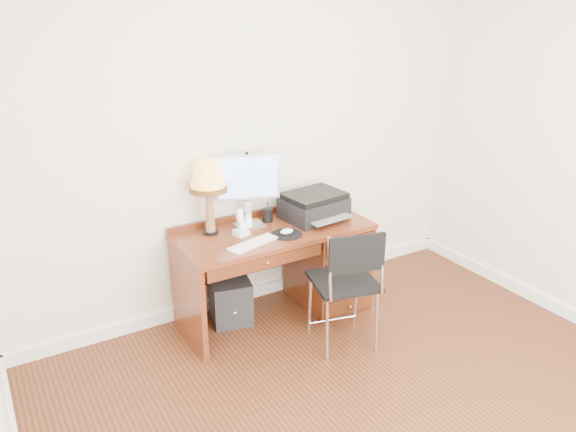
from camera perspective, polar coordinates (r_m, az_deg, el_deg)
ground at (r=3.71m, az=10.01°, el=-19.46°), size 4.00×4.00×0.00m
room_shell at (r=4.07m, az=4.18°, el=-14.13°), size 4.00×4.00×4.00m
desk at (r=4.59m, az=2.14°, el=-4.41°), size 1.50×0.67×0.75m
monitor at (r=4.28m, az=-4.24°, el=3.54°), size 0.47×0.24×0.56m
keyboard at (r=4.04m, az=-3.58°, el=-2.80°), size 0.41×0.21×0.02m
mouse_pad at (r=4.19m, az=-0.13°, el=-1.74°), size 0.23×0.23×0.05m
printer at (r=4.49m, az=2.64°, el=1.06°), size 0.51×0.42×0.21m
leg_lamp at (r=4.12m, az=-8.13°, el=3.58°), size 0.28×0.28×0.57m
phone at (r=4.18m, az=-4.82°, el=-1.20°), size 0.12×0.12×0.20m
pen_cup at (r=4.43m, az=-2.09°, el=0.10°), size 0.08×0.08×0.10m
chair at (r=4.00m, az=6.31°, el=-6.09°), size 0.54×0.54×0.94m
equipment_box at (r=4.50m, az=-5.84°, el=-8.54°), size 0.36×0.36×0.35m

